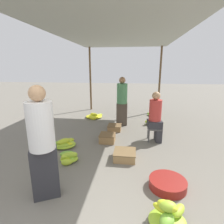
{
  "coord_description": "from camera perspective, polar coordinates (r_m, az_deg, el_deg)",
  "views": [
    {
      "loc": [
        0.45,
        -1.15,
        1.82
      ],
      "look_at": [
        0.0,
        2.32,
        0.93
      ],
      "focal_mm": 28.0,
      "sensor_mm": 36.0,
      "label": 1
    }
  ],
  "objects": [
    {
      "name": "canopy_post_back_left",
      "position": [
        7.72,
        -7.07,
        10.51
      ],
      "size": [
        0.08,
        0.08,
        2.65
      ],
      "primitive_type": "cylinder",
      "color": "brown",
      "rests_on": "ground"
    },
    {
      "name": "canopy_post_back_right",
      "position": [
        7.55,
        15.32,
        10.03
      ],
      "size": [
        0.08,
        0.08,
        2.65
      ],
      "primitive_type": "cylinder",
      "color": "brown",
      "rests_on": "ground"
    },
    {
      "name": "canopy_tarp",
      "position": [
        4.56,
        1.76,
        25.01
      ],
      "size": [
        3.32,
        6.41,
        0.04
      ],
      "primitive_type": "cube",
      "color": "#9EA399",
      "rests_on": "canopy_post_front_left"
    },
    {
      "name": "vendor_foreground",
      "position": [
        2.57,
        -21.81,
        -9.27
      ],
      "size": [
        0.46,
        0.46,
        1.61
      ],
      "color": "#2D2D33",
      "rests_on": "ground"
    },
    {
      "name": "stool",
      "position": [
        4.56,
        13.59,
        -5.65
      ],
      "size": [
        0.34,
        0.34,
        0.36
      ],
      "color": "#4C4C4C",
      "rests_on": "ground"
    },
    {
      "name": "vendor_seated",
      "position": [
        4.46,
        14.08,
        -1.38
      ],
      "size": [
        0.38,
        0.38,
        1.26
      ],
      "color": "#2D2D33",
      "rests_on": "ground"
    },
    {
      "name": "basin_black",
      "position": [
        3.06,
        17.69,
        -21.35
      ],
      "size": [
        0.57,
        0.57,
        0.14
      ],
      "color": "maroon",
      "rests_on": "ground"
    },
    {
      "name": "banana_pile_left_0",
      "position": [
        6.53,
        -5.87,
        -1.39
      ],
      "size": [
        0.62,
        0.68,
        0.2
      ],
      "color": "#B9CE2B",
      "rests_on": "ground"
    },
    {
      "name": "banana_pile_left_1",
      "position": [
        3.69,
        -13.87,
        -14.08
      ],
      "size": [
        0.39,
        0.49,
        0.21
      ],
      "color": "#87BA34",
      "rests_on": "ground"
    },
    {
      "name": "banana_pile_left_2",
      "position": [
        4.33,
        -15.46,
        -10.0
      ],
      "size": [
        0.56,
        0.59,
        0.23
      ],
      "color": "#BDD02A",
      "rests_on": "ground"
    },
    {
      "name": "banana_pile_right_0",
      "position": [
        2.49,
        17.77,
        -29.56
      ],
      "size": [
        0.49,
        0.46,
        0.31
      ],
      "color": "#C5D329",
      "rests_on": "ground"
    },
    {
      "name": "banana_pile_right_1",
      "position": [
        5.91,
        13.09,
        -3.2
      ],
      "size": [
        0.61,
        0.39,
        0.25
      ],
      "color": "#A4C62F",
      "rests_on": "ground"
    },
    {
      "name": "banana_pile_right_2",
      "position": [
        6.95,
        13.47,
        -0.79
      ],
      "size": [
        0.52,
        0.43,
        0.17
      ],
      "color": "#96C031",
      "rests_on": "ground"
    },
    {
      "name": "crate_near",
      "position": [
        3.68,
        4.18,
        -13.82
      ],
      "size": [
        0.44,
        0.44,
        0.18
      ],
      "color": "#9E7A4C",
      "rests_on": "ground"
    },
    {
      "name": "crate_mid",
      "position": [
        4.44,
        -1.51,
        -8.45
      ],
      "size": [
        0.39,
        0.39,
        0.2
      ],
      "color": "olive",
      "rests_on": "ground"
    },
    {
      "name": "crate_far",
      "position": [
        5.23,
        0.83,
        -5.1
      ],
      "size": [
        0.39,
        0.39,
        0.17
      ],
      "color": "olive",
      "rests_on": "ground"
    },
    {
      "name": "shopper_walking_mid",
      "position": [
        5.55,
        3.28,
        3.71
      ],
      "size": [
        0.35,
        0.35,
        1.54
      ],
      "color": "#4C4238",
      "rests_on": "ground"
    }
  ]
}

